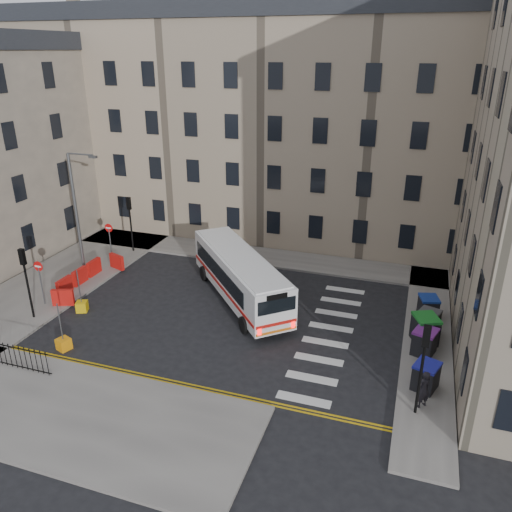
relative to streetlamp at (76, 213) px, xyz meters
The scene contains 22 objects.
ground 13.85m from the streetlamp, ahead, with size 120.00×120.00×0.00m, color black.
pavement_north 10.52m from the streetlamp, 43.32° to the left, with size 36.00×3.20×0.15m, color slate.
pavement_east 22.50m from the streetlamp, ahead, with size 2.40×26.00×0.15m, color slate.
pavement_west 4.49m from the streetlamp, 135.00° to the right, with size 6.00×22.00×0.15m, color slate.
pavement_sw 14.08m from the streetlamp, 63.43° to the right, with size 20.00×6.00×0.15m, color slate.
terrace_north 15.38m from the streetlamp, 66.04° to the left, with size 38.30×10.80×17.20m.
traffic_light_east 22.91m from the streetlamp, 19.15° to the right, with size 0.28×0.22×4.10m.
traffic_light_nw 4.84m from the streetlamp, 77.47° to the left, with size 0.28×0.22×4.10m.
traffic_light_sw 6.26m from the streetlamp, 80.54° to the right, with size 0.28×0.22×4.10m.
streetlamp is the anchor object (origin of this frame).
no_entry_north 3.41m from the streetlamp, 78.69° to the left, with size 0.60×0.08×3.00m.
no_entry_south 5.06m from the streetlamp, 83.66° to the right, with size 0.60×0.08×3.00m.
roadworks_barriers 4.15m from the streetlamp, 52.28° to the right, with size 1.66×6.26×1.00m.
bus 11.46m from the streetlamp, ahead, with size 8.66×9.41×2.85m.
wheelie_bin_a 22.93m from the streetlamp, 14.57° to the right, with size 1.30×1.39×1.25m.
wheelie_bin_b 22.27m from the streetlamp, ahead, with size 1.33×1.43×1.30m.
wheelie_bin_c 22.14m from the streetlamp, ahead, with size 1.56×1.65×1.44m.
wheelie_bin_d 22.23m from the streetlamp, ahead, with size 1.36×1.45×1.30m.
wheelie_bin_e 22.23m from the streetlamp, ahead, with size 1.24×1.34×1.24m.
pedestrian 23.17m from the streetlamp, 17.82° to the right, with size 0.62×0.41×1.71m, color black.
bollard_yellow 6.65m from the streetlamp, 55.39° to the right, with size 0.60×0.60×0.60m, color gold.
bollard_chevron 10.07m from the streetlamp, 60.08° to the right, with size 0.60×0.60×0.60m, color orange.
Camera 1 is at (7.61, -23.30, 14.03)m, focal length 35.00 mm.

